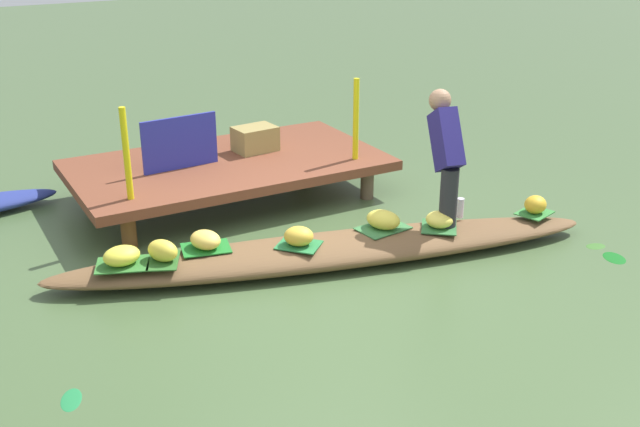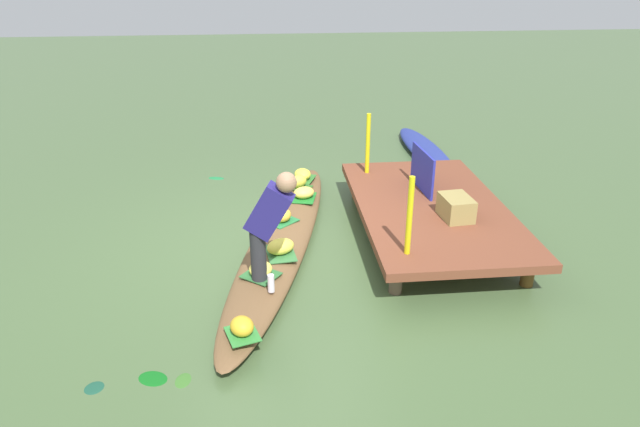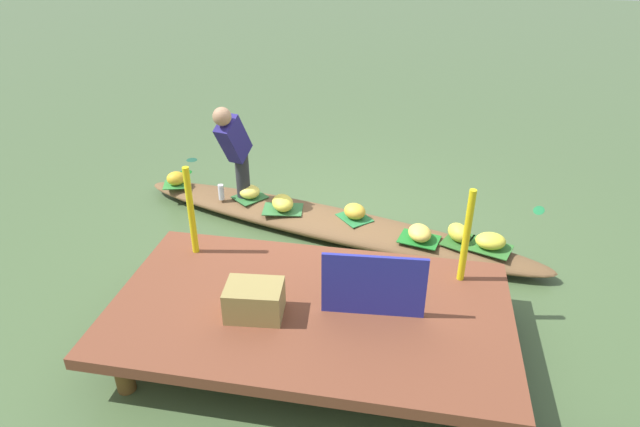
{
  "view_description": "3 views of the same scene",
  "coord_description": "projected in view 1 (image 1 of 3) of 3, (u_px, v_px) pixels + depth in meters",
  "views": [
    {
      "loc": [
        -3.03,
        -5.24,
        2.93
      ],
      "look_at": [
        0.07,
        0.31,
        0.33
      ],
      "focal_mm": 42.92,
      "sensor_mm": 36.0,
      "label": 1
    },
    {
      "loc": [
        6.11,
        -0.14,
        3.27
      ],
      "look_at": [
        0.21,
        0.45,
        0.54
      ],
      "focal_mm": 31.91,
      "sensor_mm": 36.0,
      "label": 2
    },
    {
      "loc": [
        -0.88,
        5.3,
        3.2
      ],
      "look_at": [
        0.03,
        0.32,
        0.4
      ],
      "focal_mm": 30.89,
      "sensor_mm": 36.0,
      "label": 3
    }
  ],
  "objects": [
    {
      "name": "canal_water",
      "position": [
        330.0,
        261.0,
        6.71
      ],
      "size": [
        40.0,
        40.0,
        0.0
      ],
      "primitive_type": "plane",
      "color": "#445D36",
      "rests_on": "ground"
    },
    {
      "name": "dock_platform",
      "position": [
        228.0,
        166.0,
        8.01
      ],
      "size": [
        3.2,
        1.8,
        0.42
      ],
      "color": "brown",
      "rests_on": "ground"
    },
    {
      "name": "vendor_boat",
      "position": [
        331.0,
        250.0,
        6.67
      ],
      "size": [
        4.88,
        1.82,
        0.21
      ],
      "primitive_type": "ellipsoid",
      "rotation": [
        0.0,
        0.0,
        -0.24
      ],
      "color": "brown",
      "rests_on": "ground"
    },
    {
      "name": "leaf_mat_0",
      "position": [
        206.0,
        248.0,
        6.45
      ],
      "size": [
        0.46,
        0.38,
        0.01
      ],
      "primitive_type": "cube",
      "rotation": [
        0.0,
        0.0,
        2.91
      ],
      "color": "#1D7426",
      "rests_on": "vendor_boat"
    },
    {
      "name": "banana_bunch_0",
      "position": [
        205.0,
        240.0,
        6.42
      ],
      "size": [
        0.31,
        0.34,
        0.15
      ],
      "primitive_type": "ellipsoid",
      "rotation": [
        0.0,
        0.0,
        5.02
      ],
      "color": "#F9CF56",
      "rests_on": "vendor_boat"
    },
    {
      "name": "leaf_mat_1",
      "position": [
        439.0,
        227.0,
        6.87
      ],
      "size": [
        0.46,
        0.46,
        0.01
      ],
      "primitive_type": "cube",
      "rotation": [
        0.0,
        0.0,
        0.91
      ],
      "color": "#2E6833",
      "rests_on": "vendor_boat"
    },
    {
      "name": "banana_bunch_1",
      "position": [
        439.0,
        220.0,
        6.84
      ],
      "size": [
        0.34,
        0.34,
        0.15
      ],
      "primitive_type": "ellipsoid",
      "rotation": [
        0.0,
        0.0,
        2.43
      ],
      "color": "#F5DE56",
      "rests_on": "vendor_boat"
    },
    {
      "name": "leaf_mat_2",
      "position": [
        123.0,
        264.0,
        6.16
      ],
      "size": [
        0.5,
        0.44,
        0.01
      ],
      "primitive_type": "cube",
      "rotation": [
        0.0,
        0.0,
        2.79
      ],
      "color": "#31702D",
      "rests_on": "vendor_boat"
    },
    {
      "name": "banana_bunch_2",
      "position": [
        122.0,
        256.0,
        6.13
      ],
      "size": [
        0.32,
        0.27,
        0.16
      ],
      "primitive_type": "ellipsoid",
      "rotation": [
        0.0,
        0.0,
        0.09
      ],
      "color": "yellow",
      "rests_on": "vendor_boat"
    },
    {
      "name": "leaf_mat_3",
      "position": [
        164.0,
        260.0,
        6.23
      ],
      "size": [
        0.38,
        0.45,
        0.01
      ],
      "primitive_type": "cube",
      "rotation": [
        0.0,
        0.0,
        1.14
      ],
      "color": "#2B5F24",
      "rests_on": "vendor_boat"
    },
    {
      "name": "banana_bunch_3",
      "position": [
        163.0,
        251.0,
        6.19
      ],
      "size": [
        0.3,
        0.33,
        0.18
      ],
      "primitive_type": "ellipsoid",
      "rotation": [
        0.0,
        0.0,
        2.09
      ],
      "color": "yellow",
      "rests_on": "vendor_boat"
    },
    {
      "name": "leaf_mat_4",
      "position": [
        299.0,
        245.0,
        6.51
      ],
      "size": [
        0.45,
        0.45,
        0.01
      ],
      "primitive_type": "cube",
      "rotation": [
        0.0,
        0.0,
        2.31
      ],
      "color": "#27783C",
      "rests_on": "vendor_boat"
    },
    {
      "name": "banana_bunch_4",
      "position": [
        299.0,
        236.0,
        6.48
      ],
      "size": [
        0.33,
        0.33,
        0.17
      ],
      "primitive_type": "ellipsoid",
      "rotation": [
        0.0,
        0.0,
        2.51
      ],
      "color": "gold",
      "rests_on": "vendor_boat"
    },
    {
      "name": "leaf_mat_5",
      "position": [
        534.0,
        213.0,
        7.18
      ],
      "size": [
        0.38,
        0.35,
        0.01
      ],
      "primitive_type": "cube",
      "rotation": [
        0.0,
        0.0,
        0.3
      ],
      "color": "#338437",
      "rests_on": "vendor_boat"
    },
    {
      "name": "banana_bunch_5",
      "position": [
        535.0,
        205.0,
        7.15
      ],
      "size": [
        0.3,
        0.29,
        0.17
      ],
      "primitive_type": "ellipsoid",
      "rotation": [
        0.0,
        0.0,
        3.65
      ],
      "color": "gold",
      "rests_on": "vendor_boat"
    },
    {
      "name": "leaf_mat_6",
      "position": [
        383.0,
        228.0,
        6.84
      ],
      "size": [
        0.48,
        0.36,
        0.01
      ],
      "primitive_type": "cube",
      "rotation": [
        0.0,
        0.0,
        0.12
      ],
      "color": "#36733B",
      "rests_on": "vendor_boat"
    },
    {
      "name": "banana_bunch_6",
      "position": [
        383.0,
        220.0,
        6.81
      ],
      "size": [
        0.35,
        0.39,
        0.17
      ],
      "primitive_type": "ellipsoid",
      "rotation": [
        0.0,
        0.0,
        2.02
      ],
      "color": "yellow",
      "rests_on": "vendor_boat"
    },
    {
      "name": "vendor_person",
      "position": [
        446.0,
        150.0,
        6.74
      ],
      "size": [
        0.3,
        0.54,
        1.19
      ],
      "color": "#28282D",
      "rests_on": "vendor_boat"
    },
    {
      "name": "water_bottle",
      "position": [
        460.0,
        208.0,
        7.06
      ],
      "size": [
        0.07,
        0.07,
        0.19
      ],
      "primitive_type": "cylinder",
      "color": "silver",
      "rests_on": "vendor_boat"
    },
    {
      "name": "market_banner",
      "position": [
        180.0,
        143.0,
        7.66
      ],
      "size": [
        0.8,
        0.09,
        0.54
      ],
      "primitive_type": "cube",
      "rotation": [
        0.0,
        0.0,
        0.07
      ],
      "color": "#272D9B",
      "rests_on": "dock_platform"
    },
    {
      "name": "railing_post_west",
      "position": [
        126.0,
        154.0,
        6.8
      ],
      "size": [
        0.06,
        0.06,
        0.85
      ],
      "primitive_type": "cylinder",
      "color": "yellow",
      "rests_on": "dock_platform"
    },
    {
      "name": "railing_post_east",
      "position": [
        356.0,
        119.0,
        7.88
      ],
      "size": [
        0.06,
        0.06,
        0.85
      ],
      "primitive_type": "cylinder",
      "color": "yellow",
      "rests_on": "dock_platform"
    },
    {
      "name": "produce_crate",
      "position": [
        255.0,
        139.0,
        8.26
      ],
      "size": [
        0.47,
        0.36,
        0.27
      ],
      "primitive_type": "cube",
      "rotation": [
        0.0,
        0.0,
        0.1
      ],
      "color": "olive",
      "rests_on": "dock_platform"
    },
    {
      "name": "drifting_plant_0",
      "position": [
        71.0,
        399.0,
        4.84
      ],
      "size": [
        0.2,
        0.28,
        0.01
      ],
      "primitive_type": "ellipsoid",
      "rotation": [
        0.0,
        0.0,
        1.26
      ],
      "color": "#1F783E",
      "rests_on": "ground"
    },
    {
      "name": "drifting_plant_2",
      "position": [
        614.0,
        258.0,
        6.76
      ],
      "size": [
        0.28,
        0.31,
        0.01
      ],
      "primitive_type": "ellipsoid",
      "rotation": [
        0.0,
        0.0,
        1.13
      ],
      "color": "#105F18",
      "rests_on": "ground"
    },
    {
      "name": "drifting_plant_3",
      "position": [
        596.0,
        246.0,
        6.99
      ],
      "size": [
        0.21,
        0.16,
        0.01
      ],
      "primitive_type": "ellipsoid",
      "rotation": [
        0.0,
        0.0,
        3.0
      ],
      "color": "#376B27",
      "rests_on": "ground"
    }
  ]
}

